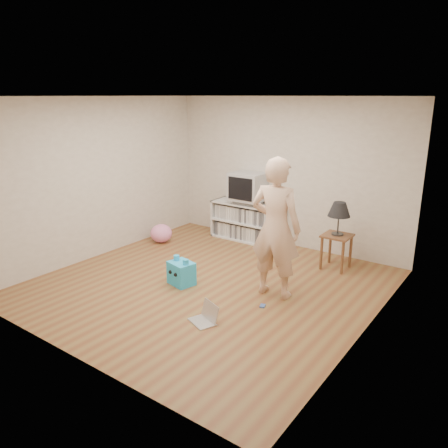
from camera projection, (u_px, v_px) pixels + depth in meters
ground at (209, 284)px, 6.28m from camera, size 4.50×4.50×0.00m
walls at (208, 196)px, 5.91m from camera, size 4.52×4.52×2.60m
ceiling at (207, 96)px, 5.54m from camera, size 4.50×4.50×0.01m
media_unit at (248, 222)px, 8.12m from camera, size 1.40×0.45×0.70m
dvd_deck at (248, 202)px, 8.00m from camera, size 0.45×0.35×0.07m
crt_tv at (248, 186)px, 7.91m from camera, size 0.60×0.53×0.50m
side_table at (337, 243)px, 6.75m from camera, size 0.42×0.42×0.55m
table_lamp at (339, 210)px, 6.60m from camera, size 0.34×0.34×0.52m
person at (276, 228)px, 5.71m from camera, size 0.73×0.52×1.88m
laptop at (206, 317)px, 5.23m from camera, size 0.40×0.37×0.23m
playing_cards at (263, 306)px, 5.61m from camera, size 0.09×0.11×0.02m
plush_blue at (181, 273)px, 6.24m from camera, size 0.41×0.36×0.41m
plush_pink at (161, 233)px, 8.03m from camera, size 0.51×0.51×0.34m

